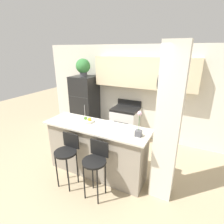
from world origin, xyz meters
TOP-DOWN VIEW (x-y plane):
  - ground_plane at (0.00, 0.00)m, footprint 14.00×14.00m
  - wall_back at (0.14, 1.90)m, footprint 5.60×0.38m
  - pillar_right at (1.30, 0.04)m, footprint 0.38×0.32m
  - counter_bar at (0.00, 0.00)m, footprint 2.08×0.66m
  - refrigerator at (-1.38, 1.60)m, footprint 0.69×0.67m
  - stove_range at (-0.07, 1.64)m, footprint 0.70×0.60m
  - bar_stool_left at (-0.30, -0.52)m, footprint 0.40×0.40m
  - bar_stool_right at (0.30, -0.52)m, footprint 0.40×0.40m
  - potted_plant_on_fridge at (-1.38, 1.60)m, footprint 0.41×0.41m
  - orchid_vase at (0.86, -0.04)m, footprint 0.10×0.10m
  - fruit_bowl at (-0.23, 0.07)m, footprint 0.24×0.24m
  - trash_bin at (-0.81, 1.37)m, footprint 0.28×0.28m

SIDE VIEW (x-z plane):
  - ground_plane at x=0.00m, z-range 0.00..0.00m
  - trash_bin at x=-0.81m, z-range 0.00..0.38m
  - stove_range at x=-0.07m, z-range -0.07..1.00m
  - counter_bar at x=0.00m, z-range 0.00..1.07m
  - bar_stool_left at x=-0.30m, z-range 0.18..1.18m
  - bar_stool_right at x=0.30m, z-range 0.18..1.18m
  - refrigerator at x=-1.38m, z-range 0.00..1.69m
  - fruit_bowl at x=-0.23m, z-range 1.04..1.15m
  - orchid_vase at x=0.86m, z-range 0.98..1.42m
  - pillar_right at x=1.30m, z-range 0.00..2.55m
  - wall_back at x=0.14m, z-range 0.25..2.80m
  - potted_plant_on_fridge at x=-1.38m, z-range 1.72..2.21m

